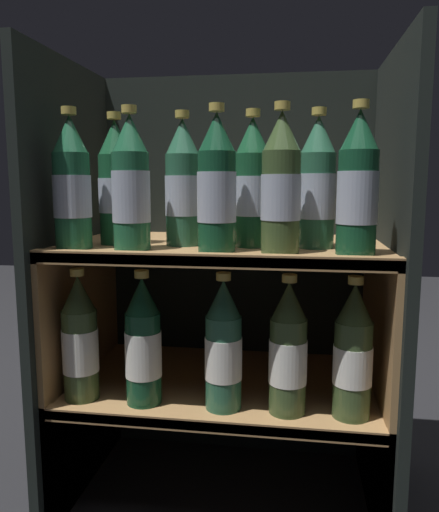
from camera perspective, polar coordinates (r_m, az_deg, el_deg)
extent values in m
cube|color=black|center=(1.27, 1.83, -1.60)|extent=(0.69, 0.02, 0.95)
cube|color=black|center=(1.16, -16.24, -2.88)|extent=(0.02, 0.44, 0.95)
cube|color=black|center=(1.07, 18.68, -3.92)|extent=(0.02, 0.44, 0.95)
cube|color=#9E7547|center=(1.13, 0.47, -14.39)|extent=(0.65, 0.40, 0.02)
cube|color=#9E7547|center=(0.96, -1.21, -18.66)|extent=(0.65, 0.02, 0.03)
cube|color=#9E7547|center=(1.27, -14.86, -18.66)|extent=(0.01, 0.40, 0.25)
cube|color=#9E7547|center=(1.19, 17.02, -20.65)|extent=(0.01, 0.40, 0.25)
cube|color=#9E7547|center=(1.05, 0.49, 1.06)|extent=(0.65, 0.40, 0.02)
cube|color=#9E7547|center=(0.87, -1.27, -0.51)|extent=(0.65, 0.02, 0.03)
cube|color=#9E7547|center=(1.21, -15.14, -12.23)|extent=(0.01, 0.40, 0.55)
cube|color=#9E7547|center=(1.13, 17.36, -13.88)|extent=(0.01, 0.40, 0.55)
cylinder|color=#1E5638|center=(0.99, -16.45, 6.03)|extent=(0.07, 0.07, 0.18)
cylinder|color=#9EA8BC|center=(0.99, -16.47, 6.55)|extent=(0.07, 0.07, 0.08)
cone|color=#1E5638|center=(0.99, -16.76, 13.23)|extent=(0.07, 0.07, 0.07)
cylinder|color=gold|center=(1.00, -16.86, 15.61)|extent=(0.03, 0.03, 0.01)
cylinder|color=#1E5638|center=(0.95, -10.04, 6.15)|extent=(0.07, 0.07, 0.18)
cylinder|color=#9EA8BC|center=(0.95, -10.06, 6.70)|extent=(0.07, 0.07, 0.09)
cone|color=#1E5638|center=(0.95, -10.24, 13.69)|extent=(0.07, 0.07, 0.07)
cylinder|color=gold|center=(0.96, -10.31, 16.17)|extent=(0.03, 0.03, 0.01)
cylinder|color=#144228|center=(0.91, -0.32, 6.19)|extent=(0.07, 0.07, 0.18)
cylinder|color=#9EA8BC|center=(0.91, -0.32, 6.76)|extent=(0.07, 0.07, 0.09)
cone|color=#144228|center=(0.91, -0.32, 14.04)|extent=(0.07, 0.07, 0.07)
cylinder|color=gold|center=(0.92, -0.33, 16.63)|extent=(0.03, 0.03, 0.01)
cylinder|color=#384C28|center=(0.90, 7.01, 6.10)|extent=(0.07, 0.07, 0.18)
cylinder|color=#9EA8BC|center=(0.90, 7.02, 6.67)|extent=(0.07, 0.07, 0.08)
cone|color=#384C28|center=(0.90, 7.15, 14.05)|extent=(0.07, 0.07, 0.07)
cylinder|color=gold|center=(0.91, 7.20, 16.66)|extent=(0.03, 0.03, 0.01)
cylinder|color=#144228|center=(0.90, 15.45, 5.87)|extent=(0.07, 0.07, 0.18)
cylinder|color=#9EA8BC|center=(0.90, 15.47, 6.45)|extent=(0.07, 0.07, 0.09)
cone|color=#144228|center=(0.91, 15.77, 13.77)|extent=(0.07, 0.07, 0.07)
cylinder|color=gold|center=(0.91, 15.87, 16.37)|extent=(0.03, 0.03, 0.01)
cylinder|color=#194C2D|center=(1.04, -11.69, 6.30)|extent=(0.07, 0.07, 0.18)
cylinder|color=#9EA8BC|center=(1.04, -11.71, 6.80)|extent=(0.07, 0.07, 0.07)
cone|color=#194C2D|center=(1.04, -11.90, 13.16)|extent=(0.07, 0.07, 0.07)
cylinder|color=gold|center=(1.05, -11.97, 15.42)|extent=(0.03, 0.03, 0.01)
cylinder|color=#285B42|center=(1.00, -4.19, 6.38)|extent=(0.07, 0.07, 0.18)
cylinder|color=#9EA8BC|center=(1.00, -4.20, 6.89)|extent=(0.07, 0.07, 0.08)
cone|color=#285B42|center=(1.00, -4.27, 13.50)|extent=(0.07, 0.07, 0.07)
cylinder|color=gold|center=(1.01, -4.30, 15.86)|extent=(0.03, 0.03, 0.01)
cylinder|color=#194C2D|center=(0.98, 3.76, 6.34)|extent=(0.07, 0.07, 0.18)
cylinder|color=#9EA8BC|center=(0.98, 3.76, 6.86)|extent=(0.07, 0.07, 0.08)
cone|color=#194C2D|center=(0.98, 3.83, 13.62)|extent=(0.07, 0.07, 0.07)
cylinder|color=gold|center=(0.99, 3.85, 16.02)|extent=(0.03, 0.03, 0.01)
cylinder|color=#285B42|center=(0.98, 11.04, 6.19)|extent=(0.07, 0.07, 0.18)
cylinder|color=#9EA8BC|center=(0.98, 11.06, 6.72)|extent=(0.07, 0.07, 0.09)
cone|color=#285B42|center=(0.98, 11.25, 13.49)|extent=(0.07, 0.07, 0.07)
cylinder|color=gold|center=(0.99, 11.33, 15.90)|extent=(0.03, 0.03, 0.01)
cylinder|color=#384C28|center=(1.05, -15.59, -10.80)|extent=(0.07, 0.07, 0.18)
cylinder|color=silver|center=(1.04, -15.61, -10.33)|extent=(0.07, 0.07, 0.09)
cone|color=#384C28|center=(1.01, -15.87, -4.11)|extent=(0.07, 0.07, 0.07)
cylinder|color=gold|center=(1.00, -15.97, -1.78)|extent=(0.03, 0.03, 0.01)
cylinder|color=#144228|center=(1.00, -8.68, -11.45)|extent=(0.07, 0.07, 0.18)
cylinder|color=silver|center=(1.00, -8.69, -10.97)|extent=(0.07, 0.07, 0.09)
cone|color=#144228|center=(0.97, -8.84, -4.47)|extent=(0.07, 0.07, 0.07)
cylinder|color=gold|center=(0.96, -8.90, -2.04)|extent=(0.03, 0.03, 0.01)
cylinder|color=#285B42|center=(0.97, 0.45, -12.06)|extent=(0.07, 0.07, 0.18)
cylinder|color=silver|center=(0.96, 0.46, -11.56)|extent=(0.07, 0.07, 0.08)
cone|color=#285B42|center=(0.93, 0.46, -4.85)|extent=(0.07, 0.07, 0.07)
cylinder|color=gold|center=(0.92, 0.47, -2.34)|extent=(0.03, 0.03, 0.01)
cylinder|color=#384C28|center=(0.96, 7.80, -12.34)|extent=(0.07, 0.07, 0.18)
cylinder|color=silver|center=(0.96, 7.81, -11.83)|extent=(0.07, 0.07, 0.08)
cone|color=#384C28|center=(0.92, 7.96, -5.07)|extent=(0.07, 0.07, 0.07)
cylinder|color=gold|center=(0.91, 8.01, -2.53)|extent=(0.03, 0.03, 0.01)
cylinder|color=#384C28|center=(0.96, 14.94, -12.42)|extent=(0.07, 0.07, 0.18)
cylinder|color=silver|center=(0.96, 14.96, -11.91)|extent=(0.07, 0.07, 0.07)
cone|color=#384C28|center=(0.93, 15.23, -5.19)|extent=(0.07, 0.07, 0.07)
cylinder|color=gold|center=(0.92, 15.33, -2.67)|extent=(0.03, 0.03, 0.01)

